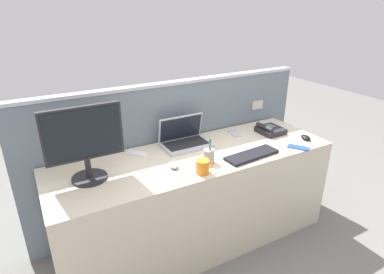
{
  "coord_description": "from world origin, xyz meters",
  "views": [
    {
      "loc": [
        -1.01,
        -1.78,
        1.76
      ],
      "look_at": [
        0.0,
        0.05,
        0.86
      ],
      "focal_mm": 30.18,
      "sensor_mm": 36.0,
      "label": 1
    }
  ],
  "objects_px": {
    "desktop_monitor": "(84,140)",
    "cell_phone_white_slab": "(137,153)",
    "computer_mouse_left_hand": "(306,138)",
    "computer_mouse_right_hand": "(174,165)",
    "coffee_mug": "(203,167)",
    "desk_phone": "(270,130)",
    "cell_phone_blue_case": "(298,147)",
    "laptop": "(184,138)",
    "cell_phone_silver_slab": "(235,133)",
    "keyboard_main": "(252,155)",
    "pen_cup": "(209,156)"
  },
  "relations": [
    {
      "from": "desktop_monitor",
      "to": "desk_phone",
      "type": "bearing_deg",
      "value": 1.09
    },
    {
      "from": "laptop",
      "to": "coffee_mug",
      "type": "height_order",
      "value": "laptop"
    },
    {
      "from": "keyboard_main",
      "to": "cell_phone_white_slab",
      "type": "distance_m",
      "value": 0.81
    },
    {
      "from": "computer_mouse_left_hand",
      "to": "pen_cup",
      "type": "height_order",
      "value": "pen_cup"
    },
    {
      "from": "desk_phone",
      "to": "pen_cup",
      "type": "xyz_separation_m",
      "value": [
        -0.71,
        -0.2,
        0.02
      ]
    },
    {
      "from": "desktop_monitor",
      "to": "pen_cup",
      "type": "distance_m",
      "value": 0.8
    },
    {
      "from": "desktop_monitor",
      "to": "coffee_mug",
      "type": "height_order",
      "value": "desktop_monitor"
    },
    {
      "from": "computer_mouse_right_hand",
      "to": "coffee_mug",
      "type": "relative_size",
      "value": 0.81
    },
    {
      "from": "computer_mouse_right_hand",
      "to": "cell_phone_silver_slab",
      "type": "height_order",
      "value": "computer_mouse_right_hand"
    },
    {
      "from": "desk_phone",
      "to": "coffee_mug",
      "type": "distance_m",
      "value": 0.88
    },
    {
      "from": "coffee_mug",
      "to": "cell_phone_white_slab",
      "type": "bearing_deg",
      "value": 120.33
    },
    {
      "from": "desktop_monitor",
      "to": "cell_phone_white_slab",
      "type": "xyz_separation_m",
      "value": [
        0.37,
        0.18,
        -0.26
      ]
    },
    {
      "from": "laptop",
      "to": "computer_mouse_left_hand",
      "type": "distance_m",
      "value": 0.96
    },
    {
      "from": "desk_phone",
      "to": "cell_phone_blue_case",
      "type": "relative_size",
      "value": 1.29
    },
    {
      "from": "laptop",
      "to": "cell_phone_blue_case",
      "type": "distance_m",
      "value": 0.85
    },
    {
      "from": "coffee_mug",
      "to": "laptop",
      "type": "bearing_deg",
      "value": 77.36
    },
    {
      "from": "desk_phone",
      "to": "cell_phone_blue_case",
      "type": "distance_m",
      "value": 0.33
    },
    {
      "from": "pen_cup",
      "to": "cell_phone_white_slab",
      "type": "height_order",
      "value": "pen_cup"
    },
    {
      "from": "keyboard_main",
      "to": "coffee_mug",
      "type": "bearing_deg",
      "value": -179.52
    },
    {
      "from": "cell_phone_silver_slab",
      "to": "keyboard_main",
      "type": "bearing_deg",
      "value": -98.66
    },
    {
      "from": "pen_cup",
      "to": "cell_phone_white_slab",
      "type": "distance_m",
      "value": 0.53
    },
    {
      "from": "desktop_monitor",
      "to": "cell_phone_white_slab",
      "type": "bearing_deg",
      "value": 26.2
    },
    {
      "from": "desktop_monitor",
      "to": "cell_phone_blue_case",
      "type": "xyz_separation_m",
      "value": [
        1.46,
        -0.3,
        -0.26
      ]
    },
    {
      "from": "laptop",
      "to": "cell_phone_blue_case",
      "type": "relative_size",
      "value": 2.35
    },
    {
      "from": "cell_phone_white_slab",
      "to": "coffee_mug",
      "type": "xyz_separation_m",
      "value": [
        0.27,
        -0.46,
        0.04
      ]
    },
    {
      "from": "computer_mouse_left_hand",
      "to": "desk_phone",
      "type": "bearing_deg",
      "value": 138.16
    },
    {
      "from": "laptop",
      "to": "cell_phone_white_slab",
      "type": "bearing_deg",
      "value": 176.91
    },
    {
      "from": "computer_mouse_right_hand",
      "to": "cell_phone_blue_case",
      "type": "height_order",
      "value": "computer_mouse_right_hand"
    },
    {
      "from": "computer_mouse_left_hand",
      "to": "coffee_mug",
      "type": "xyz_separation_m",
      "value": [
        -0.98,
        -0.07,
        0.03
      ]
    },
    {
      "from": "cell_phone_blue_case",
      "to": "laptop",
      "type": "bearing_deg",
      "value": 113.44
    },
    {
      "from": "pen_cup",
      "to": "cell_phone_silver_slab",
      "type": "distance_m",
      "value": 0.56
    },
    {
      "from": "desktop_monitor",
      "to": "computer_mouse_left_hand",
      "type": "distance_m",
      "value": 1.66
    },
    {
      "from": "keyboard_main",
      "to": "cell_phone_blue_case",
      "type": "distance_m",
      "value": 0.4
    },
    {
      "from": "laptop",
      "to": "desk_phone",
      "type": "bearing_deg",
      "value": -10.67
    },
    {
      "from": "cell_phone_white_slab",
      "to": "computer_mouse_left_hand",
      "type": "bearing_deg",
      "value": -61.45
    },
    {
      "from": "pen_cup",
      "to": "cell_phone_blue_case",
      "type": "xyz_separation_m",
      "value": [
        0.7,
        -0.13,
        -0.04
      ]
    },
    {
      "from": "desktop_monitor",
      "to": "laptop",
      "type": "bearing_deg",
      "value": 12.42
    },
    {
      "from": "desktop_monitor",
      "to": "cell_phone_blue_case",
      "type": "relative_size",
      "value": 3.03
    },
    {
      "from": "desktop_monitor",
      "to": "computer_mouse_right_hand",
      "type": "bearing_deg",
      "value": -13.49
    },
    {
      "from": "desktop_monitor",
      "to": "cell_phone_white_slab",
      "type": "distance_m",
      "value": 0.49
    },
    {
      "from": "keyboard_main",
      "to": "cell_phone_blue_case",
      "type": "height_order",
      "value": "keyboard_main"
    },
    {
      "from": "laptop",
      "to": "computer_mouse_left_hand",
      "type": "relative_size",
      "value": 3.58
    },
    {
      "from": "computer_mouse_left_hand",
      "to": "cell_phone_white_slab",
      "type": "height_order",
      "value": "computer_mouse_left_hand"
    },
    {
      "from": "laptop",
      "to": "coffee_mug",
      "type": "distance_m",
      "value": 0.46
    },
    {
      "from": "keyboard_main",
      "to": "cell_phone_silver_slab",
      "type": "height_order",
      "value": "keyboard_main"
    },
    {
      "from": "cell_phone_blue_case",
      "to": "cell_phone_silver_slab",
      "type": "height_order",
      "value": "same"
    },
    {
      "from": "laptop",
      "to": "cell_phone_silver_slab",
      "type": "relative_size",
      "value": 2.52
    },
    {
      "from": "keyboard_main",
      "to": "computer_mouse_right_hand",
      "type": "height_order",
      "value": "computer_mouse_right_hand"
    },
    {
      "from": "desktop_monitor",
      "to": "computer_mouse_left_hand",
      "type": "relative_size",
      "value": 4.63
    },
    {
      "from": "computer_mouse_right_hand",
      "to": "computer_mouse_left_hand",
      "type": "bearing_deg",
      "value": 9.64
    }
  ]
}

